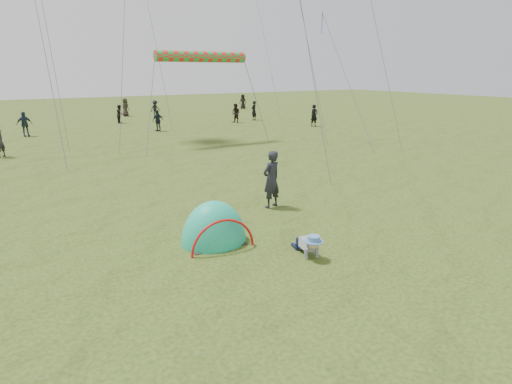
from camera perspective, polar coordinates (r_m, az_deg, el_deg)
ground at (r=9.65m, az=7.99°, el=-10.29°), size 140.00×140.00×0.00m
crawling_toddler at (r=9.96m, az=7.55°, el=-7.35°), size 0.71×0.91×0.63m
popup_tent at (r=10.82m, az=-6.00°, el=-7.09°), size 1.86×1.57×2.28m
standing_adult at (r=13.16m, az=2.21°, el=1.81°), size 0.79×0.61×1.92m
crowd_person_0 at (r=37.92m, az=-0.31°, el=11.57°), size 0.77×0.67×1.77m
crowd_person_1 at (r=35.92m, az=-2.89°, el=11.17°), size 0.90×1.00×1.67m
crowd_person_2 at (r=32.45m, az=-30.17°, el=8.38°), size 1.08×0.64×1.72m
crowd_person_4 at (r=49.59m, az=-1.89°, el=12.79°), size 0.99×1.00×1.74m
crowd_person_6 at (r=33.76m, az=8.31°, el=10.75°), size 0.67×0.46×1.78m
crowd_person_7 at (r=37.57m, az=-18.83°, el=10.50°), size 0.90×0.97×1.59m
crowd_person_9 at (r=42.25m, az=-14.20°, el=11.50°), size 1.16×0.87×1.60m
crowd_person_10 at (r=43.35m, az=-18.17°, el=11.43°), size 0.90×1.04×1.79m
crowd_person_14 at (r=31.59m, az=-13.84°, el=9.87°), size 1.01×0.65×1.60m
rainbow_tube_kite at (r=25.46m, az=-7.77°, el=18.61°), size 5.73×0.64×0.64m
diamond_kite_10 at (r=26.94m, az=9.52°, el=24.68°), size 1.30×1.30×1.07m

